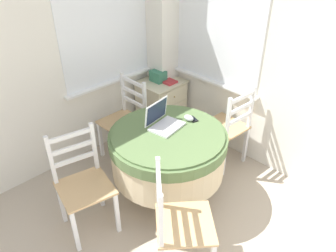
{
  "coord_description": "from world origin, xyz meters",
  "views": [
    {
      "loc": [
        -0.57,
        0.16,
        2.31
      ],
      "look_at": [
        1.28,
        2.01,
        0.66
      ],
      "focal_mm": 35.0,
      "sensor_mm": 36.0,
      "label": 1
    }
  ],
  "objects_px": {
    "corner_cabinet": "(161,106)",
    "computer_mouse": "(189,118)",
    "dining_chair_near_right_window": "(227,128)",
    "dining_chair_near_back_window": "(125,120)",
    "cell_phone": "(193,119)",
    "storage_box": "(158,76)",
    "round_dining_table": "(168,150)",
    "dining_chair_left_flank": "(83,184)",
    "dining_chair_camera_near": "(179,224)",
    "laptop": "(163,121)",
    "book_on_cabinet": "(166,80)"
  },
  "relations": [
    {
      "from": "dining_chair_near_back_window",
      "to": "corner_cabinet",
      "type": "xyz_separation_m",
      "value": [
        0.66,
        0.12,
        -0.12
      ]
    },
    {
      "from": "laptop",
      "to": "storage_box",
      "type": "bearing_deg",
      "value": 48.83
    },
    {
      "from": "cell_phone",
      "to": "storage_box",
      "type": "bearing_deg",
      "value": 64.48
    },
    {
      "from": "corner_cabinet",
      "to": "round_dining_table",
      "type": "bearing_deg",
      "value": -131.05
    },
    {
      "from": "dining_chair_near_right_window",
      "to": "book_on_cabinet",
      "type": "xyz_separation_m",
      "value": [
        0.04,
        0.96,
        0.22
      ]
    },
    {
      "from": "computer_mouse",
      "to": "dining_chair_camera_near",
      "type": "xyz_separation_m",
      "value": [
        -0.79,
        -0.62,
        -0.3
      ]
    },
    {
      "from": "dining_chair_near_back_window",
      "to": "dining_chair_near_right_window",
      "type": "height_order",
      "value": "same"
    },
    {
      "from": "dining_chair_camera_near",
      "to": "storage_box",
      "type": "height_order",
      "value": "dining_chair_camera_near"
    },
    {
      "from": "computer_mouse",
      "to": "dining_chair_near_right_window",
      "type": "relative_size",
      "value": 0.11
    },
    {
      "from": "dining_chair_near_back_window",
      "to": "dining_chair_near_right_window",
      "type": "distance_m",
      "value": 1.11
    },
    {
      "from": "laptop",
      "to": "corner_cabinet",
      "type": "distance_m",
      "value": 1.18
    },
    {
      "from": "computer_mouse",
      "to": "book_on_cabinet",
      "type": "relative_size",
      "value": 0.4
    },
    {
      "from": "laptop",
      "to": "round_dining_table",
      "type": "bearing_deg",
      "value": -112.57
    },
    {
      "from": "computer_mouse",
      "to": "storage_box",
      "type": "bearing_deg",
      "value": 62.11
    },
    {
      "from": "book_on_cabinet",
      "to": "dining_chair_left_flank",
      "type": "bearing_deg",
      "value": -158.27
    },
    {
      "from": "dining_chair_near_right_window",
      "to": "dining_chair_near_back_window",
      "type": "bearing_deg",
      "value": 126.96
    },
    {
      "from": "dining_chair_left_flank",
      "to": "dining_chair_camera_near",
      "type": "bearing_deg",
      "value": -72.87
    },
    {
      "from": "computer_mouse",
      "to": "dining_chair_near_back_window",
      "type": "height_order",
      "value": "dining_chair_near_back_window"
    },
    {
      "from": "round_dining_table",
      "to": "dining_chair_near_back_window",
      "type": "relative_size",
      "value": 1.16
    },
    {
      "from": "cell_phone",
      "to": "dining_chair_near_back_window",
      "type": "height_order",
      "value": "dining_chair_near_back_window"
    },
    {
      "from": "dining_chair_near_back_window",
      "to": "laptop",
      "type": "bearing_deg",
      "value": -97.02
    },
    {
      "from": "dining_chair_camera_near",
      "to": "corner_cabinet",
      "type": "height_order",
      "value": "dining_chair_camera_near"
    },
    {
      "from": "dining_chair_camera_near",
      "to": "dining_chair_left_flank",
      "type": "height_order",
      "value": "same"
    },
    {
      "from": "round_dining_table",
      "to": "corner_cabinet",
      "type": "height_order",
      "value": "round_dining_table"
    },
    {
      "from": "dining_chair_camera_near",
      "to": "round_dining_table",
      "type": "bearing_deg",
      "value": 50.68
    },
    {
      "from": "storage_box",
      "to": "round_dining_table",
      "type": "bearing_deg",
      "value": -129.46
    },
    {
      "from": "computer_mouse",
      "to": "storage_box",
      "type": "relative_size",
      "value": 0.59
    },
    {
      "from": "round_dining_table",
      "to": "dining_chair_near_back_window",
      "type": "height_order",
      "value": "dining_chair_near_back_window"
    },
    {
      "from": "laptop",
      "to": "computer_mouse",
      "type": "height_order",
      "value": "laptop"
    },
    {
      "from": "dining_chair_near_back_window",
      "to": "dining_chair_camera_near",
      "type": "relative_size",
      "value": 1.0
    },
    {
      "from": "corner_cabinet",
      "to": "computer_mouse",
      "type": "bearing_deg",
      "value": -119.49
    },
    {
      "from": "computer_mouse",
      "to": "book_on_cabinet",
      "type": "bearing_deg",
      "value": 57.23
    },
    {
      "from": "laptop",
      "to": "book_on_cabinet",
      "type": "height_order",
      "value": "laptop"
    },
    {
      "from": "computer_mouse",
      "to": "dining_chair_camera_near",
      "type": "relative_size",
      "value": 0.11
    },
    {
      "from": "dining_chair_near_right_window",
      "to": "corner_cabinet",
      "type": "bearing_deg",
      "value": 90.09
    },
    {
      "from": "cell_phone",
      "to": "dining_chair_near_right_window",
      "type": "xyz_separation_m",
      "value": [
        0.47,
        -0.08,
        -0.28
      ]
    },
    {
      "from": "dining_chair_left_flank",
      "to": "corner_cabinet",
      "type": "height_order",
      "value": "dining_chair_left_flank"
    },
    {
      "from": "round_dining_table",
      "to": "corner_cabinet",
      "type": "distance_m",
      "value": 1.22
    },
    {
      "from": "laptop",
      "to": "cell_phone",
      "type": "xyz_separation_m",
      "value": [
        0.28,
        -0.12,
        -0.04
      ]
    },
    {
      "from": "dining_chair_near_back_window",
      "to": "dining_chair_camera_near",
      "type": "height_order",
      "value": "same"
    },
    {
      "from": "laptop",
      "to": "computer_mouse",
      "type": "xyz_separation_m",
      "value": [
        0.24,
        -0.1,
        -0.02
      ]
    },
    {
      "from": "dining_chair_near_right_window",
      "to": "storage_box",
      "type": "xyz_separation_m",
      "value": [
        -0.01,
        1.04,
        0.28
      ]
    },
    {
      "from": "dining_chair_near_right_window",
      "to": "book_on_cabinet",
      "type": "distance_m",
      "value": 0.99
    },
    {
      "from": "dining_chair_camera_near",
      "to": "corner_cabinet",
      "type": "distance_m",
      "value": 2.0
    },
    {
      "from": "corner_cabinet",
      "to": "book_on_cabinet",
      "type": "distance_m",
      "value": 0.35
    },
    {
      "from": "round_dining_table",
      "to": "dining_chair_near_right_window",
      "type": "relative_size",
      "value": 1.16
    },
    {
      "from": "cell_phone",
      "to": "dining_chair_near_back_window",
      "type": "xyz_separation_m",
      "value": [
        -0.19,
        0.8,
        -0.28
      ]
    },
    {
      "from": "dining_chair_camera_near",
      "to": "storage_box",
      "type": "relative_size",
      "value": 5.31
    },
    {
      "from": "cell_phone",
      "to": "dining_chair_near_back_window",
      "type": "bearing_deg",
      "value": 103.54
    },
    {
      "from": "dining_chair_left_flank",
      "to": "book_on_cabinet",
      "type": "height_order",
      "value": "dining_chair_left_flank"
    }
  ]
}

